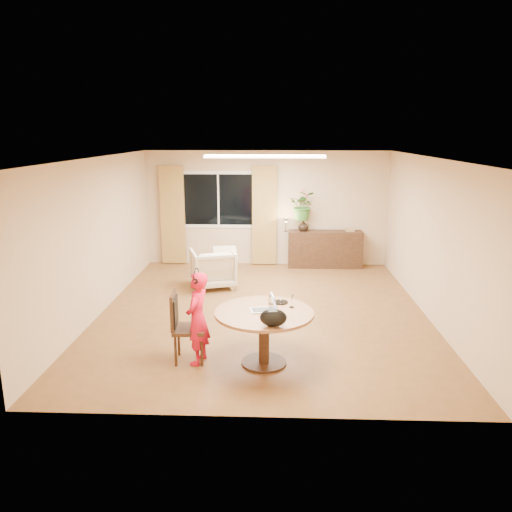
{
  "coord_description": "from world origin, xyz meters",
  "views": [
    {
      "loc": [
        0.21,
        -8.06,
        2.99
      ],
      "look_at": [
        -0.11,
        -0.2,
        1.04
      ],
      "focal_mm": 35.0,
      "sensor_mm": 36.0,
      "label": 1
    }
  ],
  "objects": [
    {
      "name": "floor",
      "position": [
        0.0,
        0.0,
        0.0
      ],
      "size": [
        6.5,
        6.5,
        0.0
      ],
      "primitive_type": "plane",
      "color": "brown",
      "rests_on": "ground"
    },
    {
      "name": "ceiling",
      "position": [
        0.0,
        0.0,
        2.6
      ],
      "size": [
        6.5,
        6.5,
        0.0
      ],
      "primitive_type": "plane",
      "rotation": [
        3.14,
        0.0,
        0.0
      ],
      "color": "white",
      "rests_on": "wall_back"
    },
    {
      "name": "wall_back",
      "position": [
        0.0,
        3.25,
        1.3
      ],
      "size": [
        5.5,
        0.0,
        5.5
      ],
      "primitive_type": "plane",
      "rotation": [
        1.57,
        0.0,
        0.0
      ],
      "color": "tan",
      "rests_on": "floor"
    },
    {
      "name": "wall_left",
      "position": [
        -2.75,
        0.0,
        1.3
      ],
      "size": [
        0.0,
        6.5,
        6.5
      ],
      "primitive_type": "plane",
      "rotation": [
        1.57,
        0.0,
        1.57
      ],
      "color": "tan",
      "rests_on": "floor"
    },
    {
      "name": "wall_right",
      "position": [
        2.75,
        0.0,
        1.3
      ],
      "size": [
        0.0,
        6.5,
        6.5
      ],
      "primitive_type": "plane",
      "rotation": [
        1.57,
        0.0,
        -1.57
      ],
      "color": "tan",
      "rests_on": "floor"
    },
    {
      "name": "window",
      "position": [
        -1.1,
        3.23,
        1.5
      ],
      "size": [
        1.7,
        0.03,
        1.3
      ],
      "color": "white",
      "rests_on": "wall_back"
    },
    {
      "name": "curtain_left",
      "position": [
        -2.15,
        3.15,
        1.15
      ],
      "size": [
        0.55,
        0.08,
        2.25
      ],
      "primitive_type": "cube",
      "color": "olive",
      "rests_on": "wall_back"
    },
    {
      "name": "curtain_right",
      "position": [
        -0.05,
        3.15,
        1.15
      ],
      "size": [
        0.55,
        0.08,
        2.25
      ],
      "primitive_type": "cube",
      "color": "olive",
      "rests_on": "wall_back"
    },
    {
      "name": "ceiling_panel",
      "position": [
        0.0,
        1.2,
        2.57
      ],
      "size": [
        2.2,
        0.35,
        0.05
      ],
      "primitive_type": "cube",
      "color": "white",
      "rests_on": "ceiling"
    },
    {
      "name": "dining_table",
      "position": [
        0.07,
        -1.96,
        0.58
      ],
      "size": [
        1.29,
        1.29,
        0.74
      ],
      "color": "brown",
      "rests_on": "floor"
    },
    {
      "name": "dining_chair",
      "position": [
        -0.93,
        -1.9,
        0.48
      ],
      "size": [
        0.49,
        0.45,
        0.96
      ],
      "primitive_type": null,
      "rotation": [
        0.0,
        0.0,
        0.07
      ],
      "color": "black",
      "rests_on": "floor"
    },
    {
      "name": "child",
      "position": [
        -0.8,
        -1.95,
        0.62
      ],
      "size": [
        0.51,
        0.39,
        1.25
      ],
      "primitive_type": "imported",
      "rotation": [
        0.0,
        0.0,
        -1.78
      ],
      "color": "red",
      "rests_on": "floor"
    },
    {
      "name": "laptop",
      "position": [
        0.05,
        -1.93,
        0.85
      ],
      "size": [
        0.37,
        0.28,
        0.22
      ],
      "primitive_type": null,
      "rotation": [
        0.0,
        0.0,
        0.2
      ],
      "color": "#B7B7BC",
      "rests_on": "dining_table"
    },
    {
      "name": "tumbler",
      "position": [
        0.16,
        -1.66,
        0.79
      ],
      "size": [
        0.09,
        0.09,
        0.11
      ],
      "primitive_type": null,
      "rotation": [
        0.0,
        0.0,
        0.24
      ],
      "color": "white",
      "rests_on": "dining_table"
    },
    {
      "name": "wine_glass",
      "position": [
        0.43,
        -1.8,
        0.83
      ],
      "size": [
        0.07,
        0.07,
        0.2
      ],
      "primitive_type": null,
      "rotation": [
        0.0,
        0.0,
        -0.04
      ],
      "color": "white",
      "rests_on": "dining_table"
    },
    {
      "name": "pot_lid",
      "position": [
        0.29,
        -1.62,
        0.75
      ],
      "size": [
        0.25,
        0.25,
        0.03
      ],
      "primitive_type": null,
      "rotation": [
        0.0,
        0.0,
        -0.3
      ],
      "color": "white",
      "rests_on": "dining_table"
    },
    {
      "name": "handbag",
      "position": [
        0.19,
        -2.47,
        0.85
      ],
      "size": [
        0.37,
        0.28,
        0.22
      ],
      "primitive_type": null,
      "rotation": [
        0.0,
        0.0,
        -0.29
      ],
      "color": "black",
      "rests_on": "dining_table"
    },
    {
      "name": "armchair",
      "position": [
        -1.02,
        1.41,
        0.38
      ],
      "size": [
        1.03,
        1.04,
        0.76
      ],
      "primitive_type": "imported",
      "rotation": [
        0.0,
        0.0,
        3.45
      ],
      "color": "#C6B09D",
      "rests_on": "floor"
    },
    {
      "name": "throw",
      "position": [
        -0.77,
        1.38,
        0.78
      ],
      "size": [
        0.54,
        0.62,
        0.03
      ],
      "primitive_type": null,
      "rotation": [
        0.0,
        0.0,
        0.18
      ],
      "color": "beige",
      "rests_on": "armchair"
    },
    {
      "name": "sideboard",
      "position": [
        1.33,
        3.01,
        0.41
      ],
      "size": [
        1.66,
        0.41,
        0.83
      ],
      "primitive_type": "cube",
      "color": "black",
      "rests_on": "floor"
    },
    {
      "name": "vase",
      "position": [
        0.83,
        3.01,
        0.95
      ],
      "size": [
        0.27,
        0.27,
        0.25
      ],
      "primitive_type": "imported",
      "rotation": [
        0.0,
        0.0,
        0.13
      ],
      "color": "black",
      "rests_on": "sideboard"
    },
    {
      "name": "bouquet",
      "position": [
        0.82,
        3.01,
        1.41
      ],
      "size": [
        0.66,
        0.59,
        0.66
      ],
      "primitive_type": "imported",
      "rotation": [
        0.0,
        0.0,
        -0.14
      ],
      "color": "#2B6A27",
      "rests_on": "vase"
    },
    {
      "name": "book_stack",
      "position": [
        1.88,
        3.01,
        0.87
      ],
      "size": [
        0.19,
        0.15,
        0.08
      ],
      "primitive_type": null,
      "rotation": [
        0.0,
        0.0,
        -0.01
      ],
      "color": "#92704A",
      "rests_on": "sideboard"
    },
    {
      "name": "desk_lamp",
      "position": [
        0.44,
        2.96,
        0.99
      ],
      "size": [
        0.13,
        0.13,
        0.31
      ],
      "primitive_type": null,
      "rotation": [
        0.0,
        0.0,
        0.04
      ],
      "color": "black",
      "rests_on": "sideboard"
    }
  ]
}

